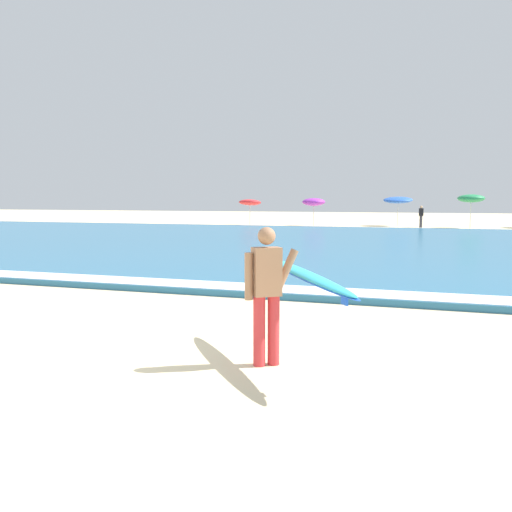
{
  "coord_description": "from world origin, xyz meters",
  "views": [
    {
      "loc": [
        4.63,
        -6.13,
        2.08
      ],
      "look_at": [
        1.5,
        2.94,
        1.1
      ],
      "focal_mm": 39.74,
      "sensor_mm": 36.0,
      "label": 1
    }
  ],
  "objects_px": {
    "beach_umbrella_1": "(314,202)",
    "beachgoer_near_row_left": "(421,216)",
    "beach_umbrella_0": "(250,202)",
    "beach_umbrella_2": "(398,200)",
    "surfer_with_board": "(285,283)",
    "beach_umbrella_3": "(471,198)"
  },
  "relations": [
    {
      "from": "beach_umbrella_0",
      "to": "beachgoer_near_row_left",
      "type": "bearing_deg",
      "value": 1.01
    },
    {
      "from": "beach_umbrella_2",
      "to": "beach_umbrella_0",
      "type": "bearing_deg",
      "value": -168.72
    },
    {
      "from": "surfer_with_board",
      "to": "beach_umbrella_2",
      "type": "height_order",
      "value": "beach_umbrella_2"
    },
    {
      "from": "surfer_with_board",
      "to": "beach_umbrella_3",
      "type": "height_order",
      "value": "beach_umbrella_3"
    },
    {
      "from": "beachgoer_near_row_left",
      "to": "beach_umbrella_0",
      "type": "bearing_deg",
      "value": -178.99
    },
    {
      "from": "surfer_with_board",
      "to": "beach_umbrella_3",
      "type": "relative_size",
      "value": 1.09
    },
    {
      "from": "beach_umbrella_1",
      "to": "beach_umbrella_2",
      "type": "distance_m",
      "value": 6.41
    },
    {
      "from": "beach_umbrella_0",
      "to": "beach_umbrella_3",
      "type": "height_order",
      "value": "beach_umbrella_3"
    },
    {
      "from": "beach_umbrella_2",
      "to": "beachgoer_near_row_left",
      "type": "height_order",
      "value": "beach_umbrella_2"
    },
    {
      "from": "surfer_with_board",
      "to": "beach_umbrella_2",
      "type": "xyz_separation_m",
      "value": [
        -1.95,
        37.62,
        0.93
      ]
    },
    {
      "from": "beach_umbrella_3",
      "to": "beachgoer_near_row_left",
      "type": "bearing_deg",
      "value": -173.01
    },
    {
      "from": "beach_umbrella_1",
      "to": "beachgoer_near_row_left",
      "type": "relative_size",
      "value": 1.34
    },
    {
      "from": "surfer_with_board",
      "to": "beach_umbrella_2",
      "type": "relative_size",
      "value": 1.13
    },
    {
      "from": "beach_umbrella_2",
      "to": "beachgoer_near_row_left",
      "type": "relative_size",
      "value": 1.46
    },
    {
      "from": "surfer_with_board",
      "to": "beach_umbrella_0",
      "type": "relative_size",
      "value": 1.25
    },
    {
      "from": "beach_umbrella_2",
      "to": "beach_umbrella_1",
      "type": "bearing_deg",
      "value": -160.85
    },
    {
      "from": "surfer_with_board",
      "to": "beach_umbrella_3",
      "type": "xyz_separation_m",
      "value": [
        3.2,
        36.04,
        1.05
      ]
    },
    {
      "from": "surfer_with_board",
      "to": "beach_umbrella_1",
      "type": "xyz_separation_m",
      "value": [
        -8.0,
        35.52,
        0.78
      ]
    },
    {
      "from": "surfer_with_board",
      "to": "beach_umbrella_0",
      "type": "height_order",
      "value": "beach_umbrella_0"
    },
    {
      "from": "beach_umbrella_0",
      "to": "beachgoer_near_row_left",
      "type": "xyz_separation_m",
      "value": [
        12.97,
        0.23,
        -0.93
      ]
    },
    {
      "from": "beach_umbrella_1",
      "to": "beach_umbrella_2",
      "type": "relative_size",
      "value": 0.92
    },
    {
      "from": "beach_umbrella_2",
      "to": "surfer_with_board",
      "type": "bearing_deg",
      "value": -87.04
    }
  ]
}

